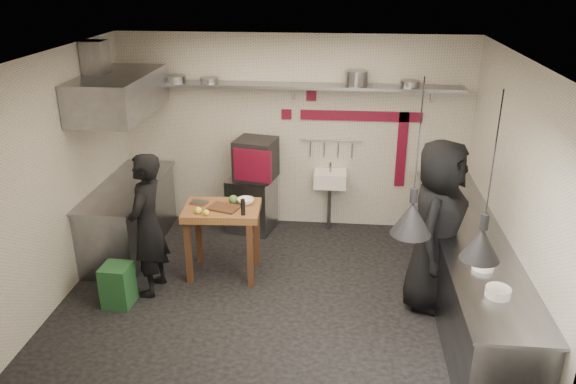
# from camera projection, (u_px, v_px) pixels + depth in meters

# --- Properties ---
(floor) EXTENTS (5.00, 5.00, 0.00)m
(floor) POSITION_uv_depth(u_px,v_px,m) (277.00, 296.00, 6.67)
(floor) COLOR black
(floor) RESTS_ON ground
(ceiling) EXTENTS (5.00, 5.00, 0.00)m
(ceiling) POSITION_uv_depth(u_px,v_px,m) (275.00, 57.00, 5.61)
(ceiling) COLOR beige
(ceiling) RESTS_ON floor
(wall_back) EXTENTS (5.00, 0.04, 2.80)m
(wall_back) POSITION_uv_depth(u_px,v_px,m) (293.00, 133.00, 8.07)
(wall_back) COLOR silver
(wall_back) RESTS_ON floor
(wall_front) EXTENTS (5.00, 0.04, 2.80)m
(wall_front) POSITION_uv_depth(u_px,v_px,m) (243.00, 289.00, 4.20)
(wall_front) COLOR silver
(wall_front) RESTS_ON floor
(wall_left) EXTENTS (0.04, 4.20, 2.80)m
(wall_left) POSITION_uv_depth(u_px,v_px,m) (58.00, 179.00, 6.37)
(wall_left) COLOR silver
(wall_left) RESTS_ON floor
(wall_right) EXTENTS (0.04, 4.20, 2.80)m
(wall_right) POSITION_uv_depth(u_px,v_px,m) (512.00, 195.00, 5.91)
(wall_right) COLOR silver
(wall_right) RESTS_ON floor
(red_band_horiz) EXTENTS (1.70, 0.02, 0.14)m
(red_band_horiz) POSITION_uv_depth(u_px,v_px,m) (361.00, 116.00, 7.86)
(red_band_horiz) COLOR maroon
(red_band_horiz) RESTS_ON wall_back
(red_band_vert) EXTENTS (0.14, 0.02, 1.10)m
(red_band_vert) POSITION_uv_depth(u_px,v_px,m) (402.00, 150.00, 7.99)
(red_band_vert) COLOR maroon
(red_band_vert) RESTS_ON wall_back
(red_tile_a) EXTENTS (0.14, 0.02, 0.14)m
(red_tile_a) POSITION_uv_depth(u_px,v_px,m) (311.00, 96.00, 7.82)
(red_tile_a) COLOR maroon
(red_tile_a) RESTS_ON wall_back
(red_tile_b) EXTENTS (0.14, 0.02, 0.14)m
(red_tile_b) POSITION_uv_depth(u_px,v_px,m) (286.00, 114.00, 7.96)
(red_tile_b) COLOR maroon
(red_tile_b) RESTS_ON wall_back
(back_shelf) EXTENTS (4.60, 0.34, 0.04)m
(back_shelf) POSITION_uv_depth(u_px,v_px,m) (292.00, 86.00, 7.63)
(back_shelf) COLOR slate
(back_shelf) RESTS_ON wall_back
(shelf_bracket_left) EXTENTS (0.04, 0.06, 0.24)m
(shelf_bracket_left) POSITION_uv_depth(u_px,v_px,m) (161.00, 88.00, 7.98)
(shelf_bracket_left) COLOR slate
(shelf_bracket_left) RESTS_ON wall_back
(shelf_bracket_mid) EXTENTS (0.04, 0.06, 0.24)m
(shelf_bracket_mid) POSITION_uv_depth(u_px,v_px,m) (293.00, 91.00, 7.81)
(shelf_bracket_mid) COLOR slate
(shelf_bracket_mid) RESTS_ON wall_back
(shelf_bracket_right) EXTENTS (0.04, 0.06, 0.24)m
(shelf_bracket_right) POSITION_uv_depth(u_px,v_px,m) (432.00, 94.00, 7.64)
(shelf_bracket_right) COLOR slate
(shelf_bracket_right) RESTS_ON wall_back
(pan_far_left) EXTENTS (0.34, 0.34, 0.09)m
(pan_far_left) POSITION_uv_depth(u_px,v_px,m) (175.00, 79.00, 7.76)
(pan_far_left) COLOR slate
(pan_far_left) RESTS_ON back_shelf
(pan_mid_left) EXTENTS (0.28, 0.28, 0.07)m
(pan_mid_left) POSITION_uv_depth(u_px,v_px,m) (209.00, 80.00, 7.72)
(pan_mid_left) COLOR slate
(pan_mid_left) RESTS_ON back_shelf
(stock_pot) EXTENTS (0.36, 0.36, 0.20)m
(stock_pot) POSITION_uv_depth(u_px,v_px,m) (357.00, 78.00, 7.51)
(stock_pot) COLOR slate
(stock_pot) RESTS_ON back_shelf
(pan_right) EXTENTS (0.32, 0.32, 0.08)m
(pan_right) POSITION_uv_depth(u_px,v_px,m) (410.00, 84.00, 7.47)
(pan_right) COLOR slate
(pan_right) RESTS_ON back_shelf
(oven_stand) EXTENTS (0.72, 0.68, 0.80)m
(oven_stand) POSITION_uv_depth(u_px,v_px,m) (252.00, 204.00, 8.21)
(oven_stand) COLOR slate
(oven_stand) RESTS_ON floor
(combi_oven) EXTENTS (0.63, 0.61, 0.58)m
(combi_oven) POSITION_uv_depth(u_px,v_px,m) (256.00, 159.00, 7.96)
(combi_oven) COLOR black
(combi_oven) RESTS_ON oven_stand
(oven_door) EXTENTS (0.54, 0.14, 0.46)m
(oven_door) POSITION_uv_depth(u_px,v_px,m) (252.00, 166.00, 7.70)
(oven_door) COLOR maroon
(oven_door) RESTS_ON combi_oven
(oven_glass) EXTENTS (0.39, 0.10, 0.34)m
(oven_glass) POSITION_uv_depth(u_px,v_px,m) (252.00, 166.00, 7.69)
(oven_glass) COLOR black
(oven_glass) RESTS_ON oven_door
(hand_sink) EXTENTS (0.46, 0.34, 0.22)m
(hand_sink) POSITION_uv_depth(u_px,v_px,m) (330.00, 179.00, 8.09)
(hand_sink) COLOR white
(hand_sink) RESTS_ON wall_back
(sink_tap) EXTENTS (0.03, 0.03, 0.14)m
(sink_tap) POSITION_uv_depth(u_px,v_px,m) (330.00, 167.00, 8.02)
(sink_tap) COLOR slate
(sink_tap) RESTS_ON hand_sink
(sink_drain) EXTENTS (0.06, 0.06, 0.66)m
(sink_drain) POSITION_uv_depth(u_px,v_px,m) (329.00, 208.00, 8.22)
(sink_drain) COLOR slate
(sink_drain) RESTS_ON floor
(utensil_rail) EXTENTS (0.90, 0.02, 0.02)m
(utensil_rail) POSITION_uv_depth(u_px,v_px,m) (331.00, 140.00, 8.02)
(utensil_rail) COLOR slate
(utensil_rail) RESTS_ON wall_back
(counter_right) EXTENTS (0.70, 3.80, 0.90)m
(counter_right) POSITION_uv_depth(u_px,v_px,m) (467.00, 272.00, 6.30)
(counter_right) COLOR slate
(counter_right) RESTS_ON floor
(counter_right_top) EXTENTS (0.76, 3.90, 0.03)m
(counter_right_top) POSITION_uv_depth(u_px,v_px,m) (472.00, 235.00, 6.12)
(counter_right_top) COLOR slate
(counter_right_top) RESTS_ON counter_right
(plate_stack) EXTENTS (0.28, 0.28, 0.09)m
(plate_stack) POSITION_uv_depth(u_px,v_px,m) (498.00, 292.00, 4.95)
(plate_stack) COLOR white
(plate_stack) RESTS_ON counter_right_top
(small_bowl_right) EXTENTS (0.26, 0.26, 0.05)m
(small_bowl_right) POSITION_uv_depth(u_px,v_px,m) (483.00, 266.00, 5.42)
(small_bowl_right) COLOR white
(small_bowl_right) RESTS_ON counter_right_top
(counter_left) EXTENTS (0.70, 1.90, 0.90)m
(counter_left) POSITION_uv_depth(u_px,v_px,m) (130.00, 217.00, 7.66)
(counter_left) COLOR slate
(counter_left) RESTS_ON floor
(counter_left_top) EXTENTS (0.76, 2.00, 0.03)m
(counter_left_top) POSITION_uv_depth(u_px,v_px,m) (126.00, 186.00, 7.48)
(counter_left_top) COLOR slate
(counter_left_top) RESTS_ON counter_left
(extractor_hood) EXTENTS (0.78, 1.60, 0.50)m
(extractor_hood) POSITION_uv_depth(u_px,v_px,m) (119.00, 94.00, 7.01)
(extractor_hood) COLOR slate
(extractor_hood) RESTS_ON ceiling
(hood_duct) EXTENTS (0.28, 0.28, 0.50)m
(hood_duct) POSITION_uv_depth(u_px,v_px,m) (96.00, 61.00, 6.88)
(hood_duct) COLOR slate
(hood_duct) RESTS_ON ceiling
(green_bin) EXTENTS (0.34, 0.34, 0.50)m
(green_bin) POSITION_uv_depth(u_px,v_px,m) (118.00, 285.00, 6.42)
(green_bin) COLOR #20542B
(green_bin) RESTS_ON floor
(prep_table) EXTENTS (0.96, 0.70, 0.92)m
(prep_table) POSITION_uv_depth(u_px,v_px,m) (223.00, 241.00, 6.99)
(prep_table) COLOR #926034
(prep_table) RESTS_ON floor
(cutting_board) EXTENTS (0.41, 0.34, 0.02)m
(cutting_board) POSITION_uv_depth(u_px,v_px,m) (224.00, 208.00, 6.76)
(cutting_board) COLOR #54321F
(cutting_board) RESTS_ON prep_table
(pepper_mill) EXTENTS (0.05, 0.05, 0.20)m
(pepper_mill) POSITION_uv_depth(u_px,v_px,m) (243.00, 207.00, 6.57)
(pepper_mill) COLOR black
(pepper_mill) RESTS_ON prep_table
(lemon_a) EXTENTS (0.10, 0.10, 0.08)m
(lemon_a) POSITION_uv_depth(u_px,v_px,m) (198.00, 210.00, 6.63)
(lemon_a) COLOR #F3F333
(lemon_a) RESTS_ON prep_table
(lemon_b) EXTENTS (0.08, 0.08, 0.07)m
(lemon_b) POSITION_uv_depth(u_px,v_px,m) (206.00, 212.00, 6.57)
(lemon_b) COLOR #F3F333
(lemon_b) RESTS_ON prep_table
(veg_ball) EXTENTS (0.15, 0.15, 0.11)m
(veg_ball) POSITION_uv_depth(u_px,v_px,m) (233.00, 199.00, 6.91)
(veg_ball) COLOR #4B7B37
(veg_ball) RESTS_ON prep_table
(steel_tray) EXTENTS (0.23, 0.18, 0.03)m
(steel_tray) POSITION_uv_depth(u_px,v_px,m) (199.00, 203.00, 6.90)
(steel_tray) COLOR slate
(steel_tray) RESTS_ON prep_table
(bowl) EXTENTS (0.21, 0.21, 0.07)m
(bowl) POSITION_uv_depth(u_px,v_px,m) (246.00, 201.00, 6.90)
(bowl) COLOR white
(bowl) RESTS_ON prep_table
(heat_lamp_near) EXTENTS (0.43, 0.43, 1.45)m
(heat_lamp_near) POSITION_uv_depth(u_px,v_px,m) (417.00, 159.00, 4.91)
(heat_lamp_near) COLOR black
(heat_lamp_near) RESTS_ON ceiling
(heat_lamp_far) EXTENTS (0.36, 0.36, 1.44)m
(heat_lamp_far) POSITION_uv_depth(u_px,v_px,m) (491.00, 179.00, 4.44)
(heat_lamp_far) COLOR black
(heat_lamp_far) RESTS_ON ceiling
(chef_left) EXTENTS (0.46, 0.66, 1.73)m
(chef_left) POSITION_uv_depth(u_px,v_px,m) (147.00, 225.00, 6.47)
(chef_left) COLOR black
(chef_left) RESTS_ON floor
(chef_right) EXTENTS (0.96, 1.14, 1.98)m
(chef_right) POSITION_uv_depth(u_px,v_px,m) (437.00, 226.00, 6.16)
(chef_right) COLOR black
(chef_right) RESTS_ON floor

